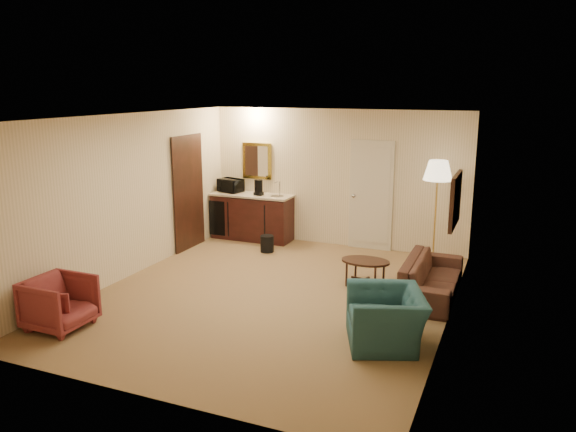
# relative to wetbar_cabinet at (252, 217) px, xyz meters

# --- Properties ---
(ground) EXTENTS (6.00, 6.00, 0.00)m
(ground) POSITION_rel_wetbar_cabinet_xyz_m (1.65, -2.72, -0.46)
(ground) COLOR #8D6747
(ground) RESTS_ON ground
(room_walls) EXTENTS (5.02, 6.01, 2.61)m
(room_walls) POSITION_rel_wetbar_cabinet_xyz_m (1.55, -1.95, 1.26)
(room_walls) COLOR beige
(room_walls) RESTS_ON ground
(wetbar_cabinet) EXTENTS (1.64, 0.58, 0.92)m
(wetbar_cabinet) POSITION_rel_wetbar_cabinet_xyz_m (0.00, 0.00, 0.00)
(wetbar_cabinet) COLOR #381412
(wetbar_cabinet) RESTS_ON ground
(sofa) EXTENTS (0.57, 1.89, 0.74)m
(sofa) POSITION_rel_wetbar_cabinet_xyz_m (3.80, -1.80, -0.09)
(sofa) COLOR black
(sofa) RESTS_ON ground
(teal_armchair) EXTENTS (0.96, 1.16, 0.87)m
(teal_armchair) POSITION_rel_wetbar_cabinet_xyz_m (3.54, -3.62, -0.03)
(teal_armchair) COLOR #204E52
(teal_armchair) RESTS_ON ground
(rose_chair_near) EXTENTS (0.73, 0.75, 0.60)m
(rose_chair_near) POSITION_rel_wetbar_cabinet_xyz_m (-0.50, -4.72, -0.16)
(rose_chair_near) COLOR maroon
(rose_chair_near) RESTS_ON ground
(rose_chair_far) EXTENTS (0.68, 0.72, 0.74)m
(rose_chair_far) POSITION_rel_wetbar_cabinet_xyz_m (-0.37, -4.78, -0.09)
(rose_chair_far) COLOR maroon
(rose_chair_far) RESTS_ON ground
(coffee_table) EXTENTS (0.83, 0.64, 0.43)m
(coffee_table) POSITION_rel_wetbar_cabinet_xyz_m (2.81, -1.82, -0.25)
(coffee_table) COLOR black
(coffee_table) RESTS_ON ground
(floor_lamp) EXTENTS (0.50, 0.50, 1.82)m
(floor_lamp) POSITION_rel_wetbar_cabinet_xyz_m (3.61, -0.32, 0.45)
(floor_lamp) COLOR gold
(floor_lamp) RESTS_ON ground
(waste_bin) EXTENTS (0.32, 0.32, 0.31)m
(waste_bin) POSITION_rel_wetbar_cabinet_xyz_m (0.65, -0.71, -0.30)
(waste_bin) COLOR black
(waste_bin) RESTS_ON ground
(microwave) EXTENTS (0.54, 0.39, 0.33)m
(microwave) POSITION_rel_wetbar_cabinet_xyz_m (-0.50, 0.04, 0.62)
(microwave) COLOR black
(microwave) RESTS_ON wetbar_cabinet
(coffee_maker) EXTENTS (0.17, 0.17, 0.30)m
(coffee_maker) POSITION_rel_wetbar_cabinet_xyz_m (0.17, -0.05, 0.61)
(coffee_maker) COLOR black
(coffee_maker) RESTS_ON wetbar_cabinet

